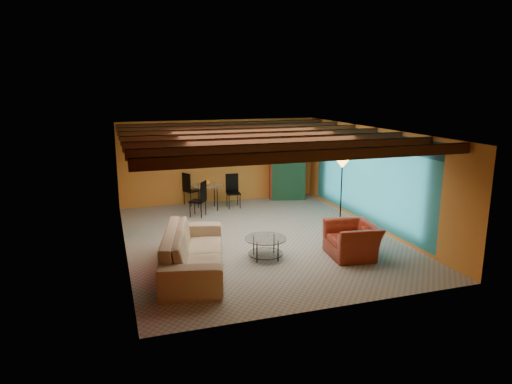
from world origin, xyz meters
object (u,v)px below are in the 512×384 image
object	(u,v)px
armchair	(352,240)
sofa	(194,251)
dining_table	(208,193)
potted_plant	(286,135)
vase	(207,173)
floor_lamp	(341,191)
armoire	(286,171)
coffee_table	(266,248)

from	to	relation	value
armchair	sofa	bearing A→B (deg)	-88.13
dining_table	potted_plant	distance (m)	3.31
sofa	vase	xyz separation A→B (m)	(1.32, 4.71, 0.73)
floor_lamp	armoire	bearing A→B (deg)	98.33
potted_plant	armoire	bearing A→B (deg)	0.00
sofa	armoire	bearing A→B (deg)	-24.89
vase	potted_plant	bearing A→B (deg)	11.71
dining_table	armoire	distance (m)	2.92
sofa	dining_table	bearing A→B (deg)	-2.50
coffee_table	armoire	distance (m)	5.70
dining_table	vase	bearing A→B (deg)	90.00
armchair	dining_table	distance (m)	5.47
sofa	potted_plant	xyz separation A→B (m)	(4.15, 5.30, 1.72)
armchair	floor_lamp	distance (m)	2.75
potted_plant	vase	distance (m)	3.05
dining_table	potted_plant	xyz separation A→B (m)	(2.83, 0.59, 1.63)
coffee_table	vase	xyz separation A→B (m)	(-0.34, 4.50, 0.93)
armchair	armoire	world-z (taller)	armoire
coffee_table	armoire	xyz separation A→B (m)	(2.49, 5.08, 0.72)
potted_plant	dining_table	bearing A→B (deg)	-168.29
floor_lamp	vase	size ratio (longest dim) A/B	9.58
coffee_table	floor_lamp	bearing A→B (deg)	34.35
dining_table	vase	world-z (taller)	vase
armchair	potted_plant	world-z (taller)	potted_plant
armchair	vase	xyz separation A→B (m)	(-2.24, 4.98, 0.79)
armchair	coffee_table	size ratio (longest dim) A/B	1.25
coffee_table	floor_lamp	xyz separation A→B (m)	(2.94, 2.01, 0.65)
potted_plant	vase	size ratio (longest dim) A/B	2.73
sofa	armchair	distance (m)	3.57
sofa	armoire	xyz separation A→B (m)	(4.15, 5.30, 0.52)
coffee_table	vase	size ratio (longest dim) A/B	5.03
armoire	vase	size ratio (longest dim) A/B	10.27
floor_lamp	vase	xyz separation A→B (m)	(-3.28, 2.49, 0.27)
armoire	floor_lamp	distance (m)	3.11
armoire	coffee_table	bearing A→B (deg)	-102.00
vase	floor_lamp	bearing A→B (deg)	-37.19
potted_plant	sofa	bearing A→B (deg)	-128.06
armchair	vase	bearing A→B (deg)	-149.60
dining_table	armoire	xyz separation A→B (m)	(2.83, 0.59, 0.42)
sofa	vase	bearing A→B (deg)	-2.50
vase	sofa	bearing A→B (deg)	-105.67
armchair	dining_table	size ratio (longest dim) A/B	0.57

